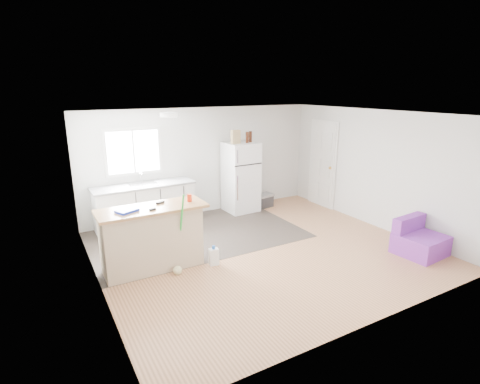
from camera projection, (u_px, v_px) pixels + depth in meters
name	position (u px, v px, depth m)	size (l,w,h in m)	color
room	(263.00, 186.00, 6.40)	(5.51, 5.01, 2.41)	#97613F
vinyl_zone	(197.00, 234.00, 7.43)	(4.05, 2.50, 0.00)	#302824
window	(133.00, 152.00, 7.65)	(1.18, 0.06, 0.98)	white
interior_door	(322.00, 165.00, 9.04)	(0.11, 0.92, 2.10)	white
ceiling_fixture	(169.00, 115.00, 6.52)	(0.30, 0.30, 0.07)	white
kitchen_cabinets	(145.00, 205.00, 7.73)	(2.06, 0.68, 1.19)	white
peninsula	(152.00, 238.00, 5.92)	(1.68, 0.64, 1.03)	#CAB492
refrigerator	(241.00, 177.00, 8.68)	(0.74, 0.71, 1.61)	white
cooler	(264.00, 200.00, 9.11)	(0.46, 0.35, 0.32)	#2C2C2F
purple_seat	(418.00, 241.00, 6.54)	(0.81, 0.77, 0.62)	purple
cleaner_jug	(214.00, 256.00, 6.13)	(0.17, 0.13, 0.34)	white
mop	(178.00, 259.00, 5.85)	(0.23, 0.36, 1.29)	green
red_cup	(189.00, 198.00, 6.07)	(0.08, 0.08, 0.12)	red
blue_tray	(127.00, 211.00, 5.58)	(0.30, 0.22, 0.04)	#152ECA
tool_a	(160.00, 202.00, 5.98)	(0.14, 0.05, 0.03)	black
tool_b	(153.00, 209.00, 5.66)	(0.10, 0.04, 0.03)	black
cardboard_box	(236.00, 137.00, 8.28)	(0.20, 0.10, 0.30)	tan
bottle_left	(247.00, 137.00, 8.38)	(0.07, 0.07, 0.25)	#3D180B
bottle_right	(250.00, 137.00, 8.51)	(0.07, 0.07, 0.25)	#3D180B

